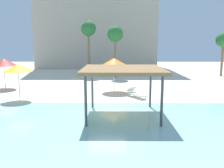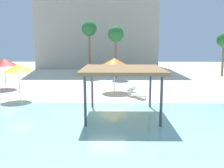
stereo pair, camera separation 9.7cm
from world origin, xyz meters
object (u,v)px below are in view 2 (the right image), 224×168
(palm_tree_0, at_px, (89,30))
(palm_tree_1, at_px, (224,41))
(shade_pavilion, at_px, (122,71))
(palm_tree_2, at_px, (116,35))
(beach_umbrella_orange_0, at_px, (114,62))
(lounge_chair_0, at_px, (136,93))
(beach_umbrella_yellow_4, at_px, (18,68))
(beach_umbrella_red_2, at_px, (4,62))

(palm_tree_0, height_order, palm_tree_1, palm_tree_0)
(shade_pavilion, distance_m, palm_tree_2, 16.09)
(beach_umbrella_orange_0, bearing_deg, palm_tree_0, 107.66)
(palm_tree_0, xyz_separation_m, palm_tree_2, (3.34, -1.51, -0.68))
(lounge_chair_0, distance_m, palm_tree_0, 14.51)
(shade_pavilion, xyz_separation_m, beach_umbrella_orange_0, (-0.46, 7.34, -0.06))
(lounge_chair_0, relative_size, palm_tree_1, 0.35)
(beach_umbrella_yellow_4, distance_m, palm_tree_2, 14.15)
(shade_pavilion, height_order, lounge_chair_0, shade_pavilion)
(palm_tree_0, bearing_deg, shade_pavilion, -78.11)
(shade_pavilion, distance_m, beach_umbrella_orange_0, 7.36)
(palm_tree_0, relative_size, palm_tree_2, 1.12)
(beach_umbrella_yellow_4, xyz_separation_m, lounge_chair_0, (8.71, 0.89, -2.07))
(palm_tree_0, relative_size, palm_tree_1, 1.25)
(shade_pavilion, relative_size, palm_tree_1, 0.81)
(shade_pavilion, xyz_separation_m, palm_tree_1, (13.29, 17.40, 1.85))
(beach_umbrella_red_2, bearing_deg, shade_pavilion, -39.18)
(palm_tree_0, xyz_separation_m, palm_tree_1, (16.95, -0.01, -1.31))
(beach_umbrella_yellow_4, relative_size, lounge_chair_0, 1.39)
(palm_tree_2, bearing_deg, beach_umbrella_yellow_4, -121.05)
(palm_tree_0, distance_m, palm_tree_2, 3.73)
(shade_pavilion, height_order, palm_tree_0, palm_tree_0)
(beach_umbrella_orange_0, relative_size, palm_tree_2, 0.47)
(beach_umbrella_orange_0, bearing_deg, lounge_chair_0, -55.63)
(shade_pavilion, height_order, palm_tree_2, palm_tree_2)
(beach_umbrella_red_2, height_order, lounge_chair_0, beach_umbrella_red_2)
(beach_umbrella_yellow_4, xyz_separation_m, palm_tree_2, (7.16, 11.90, 2.72))
(beach_umbrella_orange_0, relative_size, lounge_chair_0, 1.50)
(palm_tree_2, bearing_deg, beach_umbrella_orange_0, -90.91)
(shade_pavilion, relative_size, palm_tree_0, 0.64)
(beach_umbrella_orange_0, distance_m, beach_umbrella_red_2, 10.27)
(beach_umbrella_yellow_4, xyz_separation_m, palm_tree_1, (20.77, 13.40, 2.08))
(beach_umbrella_orange_0, relative_size, palm_tree_0, 0.42)
(palm_tree_1, bearing_deg, beach_umbrella_yellow_4, -147.17)
(beach_umbrella_red_2, bearing_deg, beach_umbrella_orange_0, -7.45)
(palm_tree_0, bearing_deg, beach_umbrella_red_2, -128.62)
(shade_pavilion, bearing_deg, beach_umbrella_yellow_4, 151.91)
(palm_tree_0, height_order, palm_tree_2, palm_tree_0)
(beach_umbrella_orange_0, xyz_separation_m, palm_tree_0, (-3.20, 10.06, 3.23))
(beach_umbrella_yellow_4, relative_size, palm_tree_2, 0.43)
(shade_pavilion, height_order, beach_umbrella_red_2, shade_pavilion)
(shade_pavilion, bearing_deg, palm_tree_2, 91.17)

